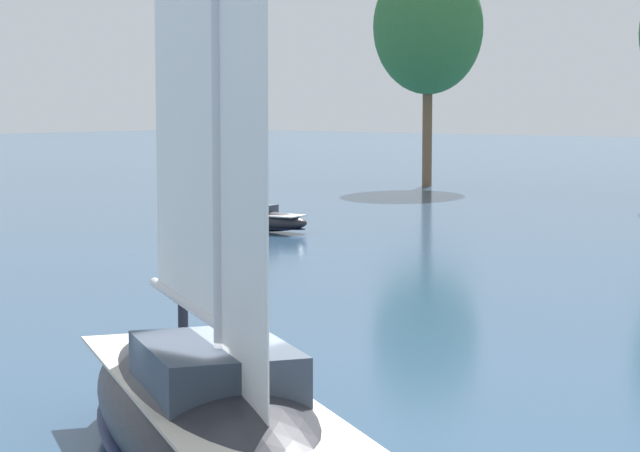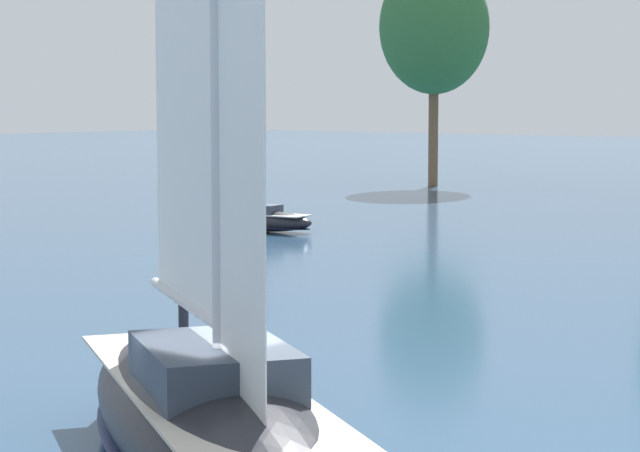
% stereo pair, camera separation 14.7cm
% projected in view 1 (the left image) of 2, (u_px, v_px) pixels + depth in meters
% --- Properties ---
extents(tree_shore_left, '(8.37, 8.37, 17.22)m').
position_uv_depth(tree_shore_left, '(428.00, 27.00, 94.56)').
color(tree_shore_left, brown).
rests_on(tree_shore_left, ground).
extents(sailboat_main, '(11.79, 8.89, 16.17)m').
position_uv_depth(sailboat_main, '(208.00, 405.00, 21.20)').
color(sailboat_main, '#232328').
rests_on(sailboat_main, ground).
extents(sailboat_moored_mid_channel, '(6.62, 2.85, 8.83)m').
position_uv_depth(sailboat_moored_mid_channel, '(252.00, 219.00, 61.93)').
color(sailboat_moored_mid_channel, '#232328').
rests_on(sailboat_moored_mid_channel, ground).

